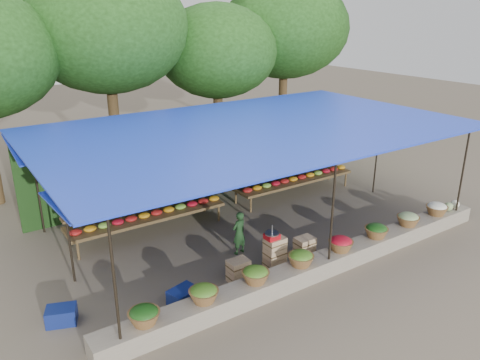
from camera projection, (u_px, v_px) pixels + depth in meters
ground at (253, 228)px, 12.76m from camera, size 60.00×60.00×0.00m
stone_curb at (324, 264)px, 10.55m from camera, size 10.60×0.55×0.40m
stall_canopy at (253, 132)px, 11.90m from camera, size 10.80×6.60×2.82m
produce_baskets at (321, 251)px, 10.37m from camera, size 8.98×0.58×0.34m
netting_backdrop at (196, 156)px, 14.80m from camera, size 10.60×0.06×2.50m
tree_row at (165, 37)px, 16.17m from camera, size 16.51×5.50×7.12m
fruit_table_left at (147, 211)px, 12.31m from camera, size 4.21×0.95×0.93m
fruit_table_right at (293, 176)px, 14.92m from camera, size 4.21×0.95×0.93m
crate_counter at (274, 256)px, 10.66m from camera, size 2.35×0.34×0.77m
weighing_scale at (272, 236)px, 10.44m from camera, size 0.32×0.32×0.34m
vendor_seated at (239, 233)px, 11.25m from camera, size 0.44×0.34×1.09m
customer_left at (127, 191)px, 13.01m from camera, size 0.93×0.78×1.68m
customer_mid at (250, 166)px, 15.42m from camera, size 1.11×1.05×1.51m
customer_right at (308, 155)px, 15.97m from camera, size 1.13×1.07×1.88m
blue_crate_front at (183, 297)px, 9.40m from camera, size 0.65×0.54×0.34m
blue_crate_back at (62, 315)px, 8.83m from camera, size 0.65×0.56×0.33m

